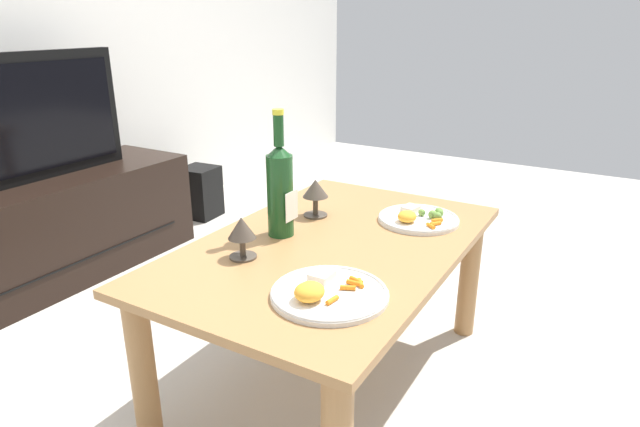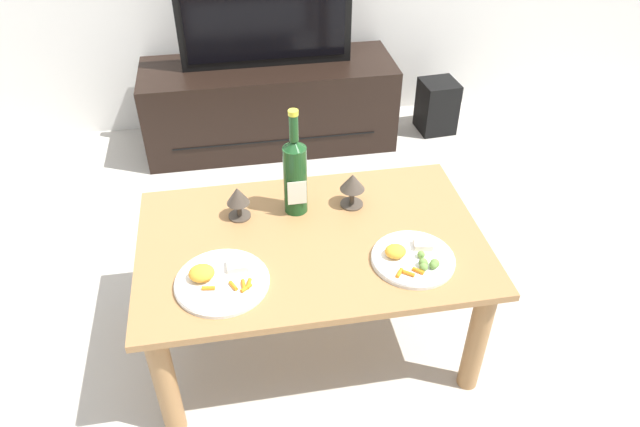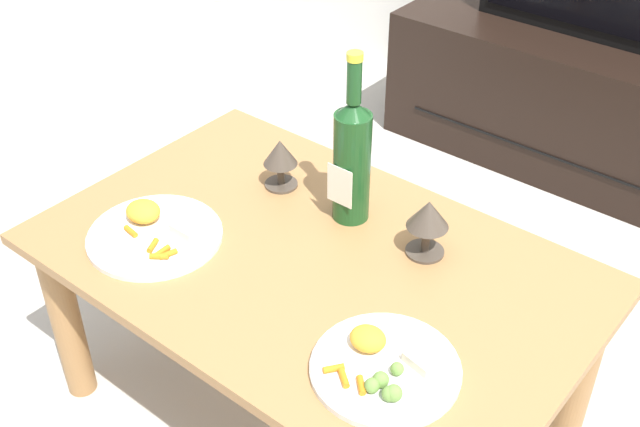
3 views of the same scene
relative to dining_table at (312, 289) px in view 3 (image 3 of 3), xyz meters
The scene contains 8 objects.
ground_plane 0.40m from the dining_table, ahead, with size 6.40×6.40×0.00m, color #B7B2A8.
dining_table is the anchor object (origin of this frame).
tv_stand 1.48m from the dining_table, 89.79° to the left, with size 1.35×0.47×0.46m.
wine_bottle 0.29m from the dining_table, 99.08° to the left, with size 0.08×0.08×0.39m.
goblet_left 0.32m from the dining_table, 144.45° to the left, with size 0.08×0.08×0.12m.
goblet_right 0.29m from the dining_table, 43.11° to the left, with size 0.09×0.09×0.13m.
dinner_plate_left 0.36m from the dining_table, 152.63° to the right, with size 0.29×0.29×0.06m.
dinner_plate_right 0.35m from the dining_table, 28.42° to the right, with size 0.27×0.27×0.05m.
Camera 3 is at (0.81, -0.98, 1.53)m, focal length 44.59 mm.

